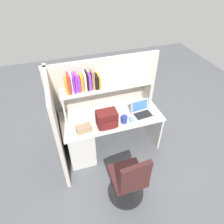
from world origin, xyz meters
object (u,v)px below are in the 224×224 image
at_px(computer_mouse, 132,120).
at_px(snack_canister, 124,119).
at_px(office_chair, 129,181).
at_px(laptop, 142,111).
at_px(tissue_box, 84,129).
at_px(backpack, 107,119).
at_px(paper_cup, 71,132).

bearing_deg(computer_mouse, snack_canister, 177.82).
bearing_deg(snack_canister, office_chair, -105.20).
xyz_separation_m(laptop, snack_canister, (-0.34, -0.10, 0.01)).
distance_m(computer_mouse, tissue_box, 0.75).
xyz_separation_m(tissue_box, snack_canister, (0.63, 0.00, 0.01)).
relative_size(backpack, office_chair, 0.32).
bearing_deg(paper_cup, computer_mouse, 0.96).
distance_m(laptop, tissue_box, 0.97).
xyz_separation_m(laptop, paper_cup, (-1.15, -0.12, 0.00)).
height_order(backpack, computer_mouse, backpack).
relative_size(tissue_box, office_chair, 0.24).
relative_size(backpack, paper_cup, 2.87).
distance_m(laptop, computer_mouse, 0.24).
bearing_deg(snack_canister, backpack, 176.29).
xyz_separation_m(backpack, paper_cup, (-0.54, -0.03, -0.07)).
xyz_separation_m(computer_mouse, snack_canister, (-0.12, -0.00, 0.04)).
xyz_separation_m(laptop, backpack, (-0.61, -0.08, 0.07)).
relative_size(backpack, tissue_box, 1.36).
bearing_deg(backpack, snack_canister, -3.71).
height_order(computer_mouse, paper_cup, paper_cup).
bearing_deg(paper_cup, snack_canister, 0.98).
bearing_deg(paper_cup, tissue_box, 4.21).
xyz_separation_m(laptop, computer_mouse, (-0.21, -0.10, -0.03)).
height_order(laptop, tissue_box, laptop).
bearing_deg(tissue_box, laptop, 1.10).
height_order(backpack, paper_cup, backpack).
bearing_deg(laptop, office_chair, -121.87).
bearing_deg(office_chair, paper_cup, -56.06).
distance_m(backpack, computer_mouse, 0.41).
height_order(backpack, tissue_box, backpack).
xyz_separation_m(backpack, snack_canister, (0.27, -0.02, -0.06)).
distance_m(tissue_box, office_chair, 0.96).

